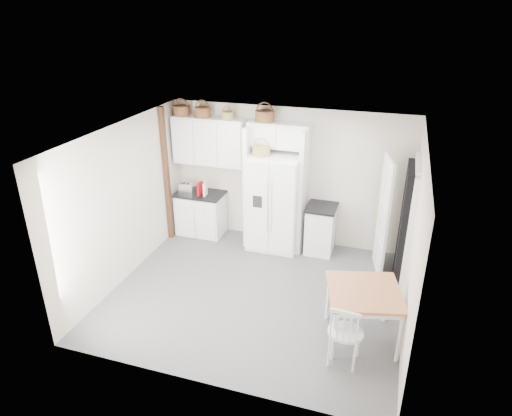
% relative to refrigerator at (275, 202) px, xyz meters
% --- Properties ---
extents(floor, '(4.50, 4.50, 0.00)m').
position_rel_refrigerator_xyz_m(floor, '(0.15, -1.64, -0.91)').
color(floor, '#454549').
rests_on(floor, ground).
extents(ceiling, '(4.50, 4.50, 0.00)m').
position_rel_refrigerator_xyz_m(ceiling, '(0.15, -1.64, 1.69)').
color(ceiling, white).
rests_on(ceiling, wall_back).
extents(wall_back, '(4.50, 0.00, 4.50)m').
position_rel_refrigerator_xyz_m(wall_back, '(0.15, 0.36, 0.39)').
color(wall_back, beige).
rests_on(wall_back, floor).
extents(wall_left, '(0.00, 4.00, 4.00)m').
position_rel_refrigerator_xyz_m(wall_left, '(-2.10, -1.64, 0.39)').
color(wall_left, beige).
rests_on(wall_left, floor).
extents(wall_right, '(0.00, 4.00, 4.00)m').
position_rel_refrigerator_xyz_m(wall_right, '(2.40, -1.64, 0.39)').
color(wall_right, beige).
rests_on(wall_right, floor).
extents(refrigerator, '(0.94, 0.75, 1.81)m').
position_rel_refrigerator_xyz_m(refrigerator, '(0.00, 0.00, 0.00)').
color(refrigerator, white).
rests_on(refrigerator, floor).
extents(base_cab_left, '(0.90, 0.57, 0.83)m').
position_rel_refrigerator_xyz_m(base_cab_left, '(-1.54, 0.06, -0.49)').
color(base_cab_left, white).
rests_on(base_cab_left, floor).
extents(base_cab_right, '(0.50, 0.59, 0.87)m').
position_rel_refrigerator_xyz_m(base_cab_right, '(0.87, 0.06, -0.47)').
color(base_cab_right, white).
rests_on(base_cab_right, floor).
extents(dining_table, '(1.16, 1.16, 0.79)m').
position_rel_refrigerator_xyz_m(dining_table, '(1.85, -2.22, -0.51)').
color(dining_table, '#9D5A33').
rests_on(dining_table, floor).
extents(windsor_chair, '(0.48, 0.44, 0.93)m').
position_rel_refrigerator_xyz_m(windsor_chair, '(1.69, -2.73, -0.44)').
color(windsor_chair, white).
rests_on(windsor_chair, floor).
extents(counter_left, '(0.94, 0.61, 0.04)m').
position_rel_refrigerator_xyz_m(counter_left, '(-1.54, 0.06, -0.05)').
color(counter_left, black).
rests_on(counter_left, base_cab_left).
extents(counter_right, '(0.53, 0.63, 0.04)m').
position_rel_refrigerator_xyz_m(counter_right, '(0.87, 0.06, -0.02)').
color(counter_right, black).
rests_on(counter_right, base_cab_right).
extents(toaster, '(0.29, 0.19, 0.19)m').
position_rel_refrigerator_xyz_m(toaster, '(-1.80, 0.00, 0.06)').
color(toaster, silver).
rests_on(toaster, counter_left).
extents(cookbook_red, '(0.06, 0.17, 0.26)m').
position_rel_refrigerator_xyz_m(cookbook_red, '(-1.50, -0.02, 0.09)').
color(cookbook_red, '#A60916').
rests_on(cookbook_red, counter_left).
extents(cookbook_cream, '(0.05, 0.17, 0.25)m').
position_rel_refrigerator_xyz_m(cookbook_cream, '(-1.39, -0.02, 0.09)').
color(cookbook_cream, '#F9DEBA').
rests_on(cookbook_cream, counter_left).
extents(basket_upper_a, '(0.31, 0.31, 0.18)m').
position_rel_refrigerator_xyz_m(basket_upper_a, '(-1.89, 0.19, 1.53)').
color(basket_upper_a, '#532D1D').
rests_on(basket_upper_a, upper_cabinet).
extents(basket_upper_b, '(0.30, 0.30, 0.18)m').
position_rel_refrigerator_xyz_m(basket_upper_b, '(-1.46, 0.19, 1.53)').
color(basket_upper_b, '#532D1D').
rests_on(basket_upper_b, upper_cabinet).
extents(basket_upper_c, '(0.22, 0.22, 0.13)m').
position_rel_refrigerator_xyz_m(basket_upper_c, '(-0.96, 0.19, 1.51)').
color(basket_upper_c, olive).
rests_on(basket_upper_c, upper_cabinet).
extents(basket_bridge_a, '(0.34, 0.34, 0.19)m').
position_rel_refrigerator_xyz_m(basket_bridge_a, '(-0.27, 0.19, 1.54)').
color(basket_bridge_a, '#532D1D').
rests_on(basket_bridge_a, bridge_cabinet).
extents(basket_fridge_a, '(0.31, 0.31, 0.17)m').
position_rel_refrigerator_xyz_m(basket_fridge_a, '(-0.24, -0.10, 0.99)').
color(basket_fridge_a, olive).
rests_on(basket_fridge_a, refrigerator).
extents(upper_cabinet, '(1.40, 0.34, 0.90)m').
position_rel_refrigerator_xyz_m(upper_cabinet, '(-1.35, 0.19, 0.99)').
color(upper_cabinet, white).
rests_on(upper_cabinet, wall_back).
extents(bridge_cabinet, '(1.12, 0.34, 0.45)m').
position_rel_refrigerator_xyz_m(bridge_cabinet, '(0.00, 0.19, 1.22)').
color(bridge_cabinet, white).
rests_on(bridge_cabinet, wall_back).
extents(fridge_panel_left, '(0.08, 0.60, 2.30)m').
position_rel_refrigerator_xyz_m(fridge_panel_left, '(-0.51, 0.06, 0.24)').
color(fridge_panel_left, white).
rests_on(fridge_panel_left, floor).
extents(fridge_panel_right, '(0.08, 0.60, 2.30)m').
position_rel_refrigerator_xyz_m(fridge_panel_right, '(0.51, 0.06, 0.24)').
color(fridge_panel_right, white).
rests_on(fridge_panel_right, floor).
extents(trim_post, '(0.09, 0.09, 2.60)m').
position_rel_refrigerator_xyz_m(trim_post, '(-2.05, -0.29, 0.39)').
color(trim_post, black).
rests_on(trim_post, floor).
extents(doorway_void, '(0.18, 0.85, 2.05)m').
position_rel_refrigerator_xyz_m(doorway_void, '(2.31, -0.64, 0.12)').
color(doorway_void, black).
rests_on(doorway_void, floor).
extents(door_slab, '(0.21, 0.79, 2.05)m').
position_rel_refrigerator_xyz_m(door_slab, '(1.95, -0.30, 0.12)').
color(door_slab, white).
rests_on(door_slab, floor).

